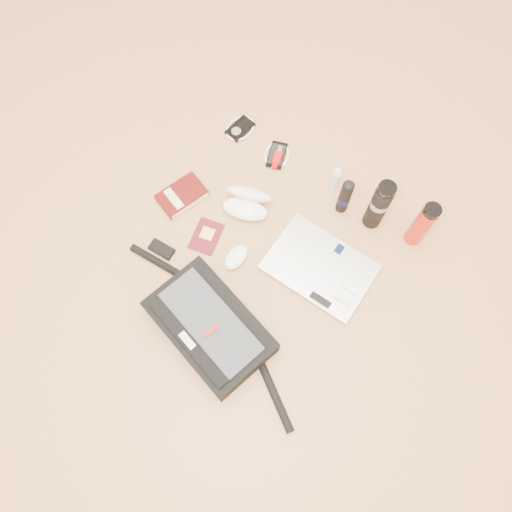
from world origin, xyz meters
name	(u,v)px	position (x,y,z in m)	size (l,w,h in m)	color
ground	(250,273)	(0.00, 0.00, 0.00)	(4.00, 4.00, 0.00)	#AB7447
messenger_bag	(209,327)	(0.02, -0.25, 0.05)	(0.84, 0.34, 0.12)	black
laptop	(320,268)	(0.19, 0.16, 0.01)	(0.38, 0.27, 0.04)	#A5A5A7
book	(182,196)	(-0.39, 0.09, 0.02)	(0.16, 0.20, 0.03)	#3F0807
passport	(206,236)	(-0.22, 0.02, 0.00)	(0.13, 0.16, 0.01)	#4B0B13
mouse	(236,257)	(-0.07, 0.01, 0.02)	(0.07, 0.11, 0.04)	white
sunglasses_case	(247,202)	(-0.17, 0.21, 0.04)	(0.21, 0.20, 0.10)	white
ipod	(240,129)	(-0.40, 0.47, 0.01)	(0.11, 0.12, 0.01)	black
phone	(277,155)	(-0.21, 0.45, 0.01)	(0.13, 0.14, 0.01)	black
inhaler	(277,158)	(-0.20, 0.44, 0.01)	(0.06, 0.10, 0.03)	#C30507
spray_bottle	(336,179)	(0.04, 0.48, 0.06)	(0.04, 0.04, 0.13)	#ABD2E5
aerosol_can	(345,197)	(0.12, 0.42, 0.09)	(0.06, 0.06, 0.19)	black
thermos_black	(379,205)	(0.24, 0.44, 0.13)	(0.08, 0.08, 0.26)	black
thermos_red	(422,225)	(0.40, 0.47, 0.12)	(0.08, 0.08, 0.24)	red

